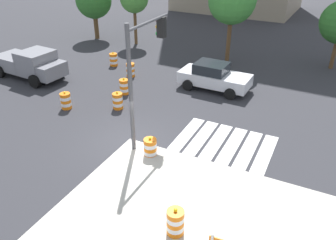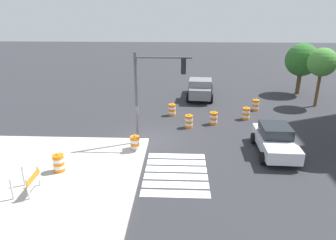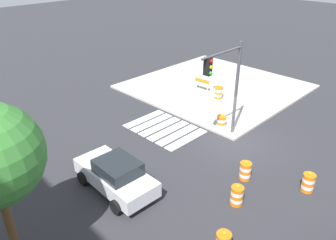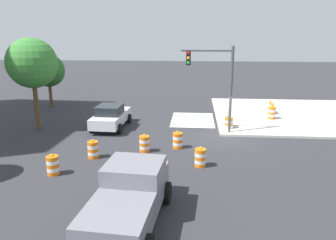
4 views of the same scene
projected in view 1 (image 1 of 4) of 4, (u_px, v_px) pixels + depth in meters
The scene contains 14 objects.
ground_plane at pixel (130, 141), 15.79m from camera, with size 120.00×120.00×0.00m, color #2D2D33.
crosswalk_stripes at pixel (224, 143), 15.64m from camera, with size 4.35×3.20×0.02m.
sports_car at pixel (214, 76), 20.68m from camera, with size 4.36×2.25×1.63m.
pickup_truck at pixel (31, 64), 22.12m from camera, with size 5.28×2.65×1.92m.
traffic_barrel_near_corner at pixel (114, 60), 24.45m from camera, with size 0.56×0.56×1.02m.
traffic_barrel_crosswalk_end at pixel (118, 101), 18.51m from camera, with size 0.56×0.56×1.02m.
traffic_barrel_median_near at pixel (124, 87), 20.21m from camera, with size 0.56×0.56×1.02m.
traffic_barrel_median_far at pixel (150, 148), 14.48m from camera, with size 0.56×0.56×1.02m.
traffic_barrel_far_curb at pixel (66, 101), 18.52m from camera, with size 0.56×0.56×1.02m.
traffic_barrel_lane_center at pixel (131, 70), 22.65m from camera, with size 0.56×0.56×1.02m.
traffic_barrel_on_sidewalk at pixel (175, 222), 10.61m from camera, with size 0.56×0.56×1.02m.
traffic_light_pole at pixel (144, 60), 14.07m from camera, with size 0.47×3.29×5.50m.
street_tree_streetside_mid at pixel (232, 0), 23.00m from camera, with size 3.29×3.29×6.14m.
street_tree_streetside_far at pixel (94, 1), 29.33m from camera, with size 3.10×3.10×4.88m.
Camera 1 is at (7.50, -11.11, 8.59)m, focal length 36.19 mm.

